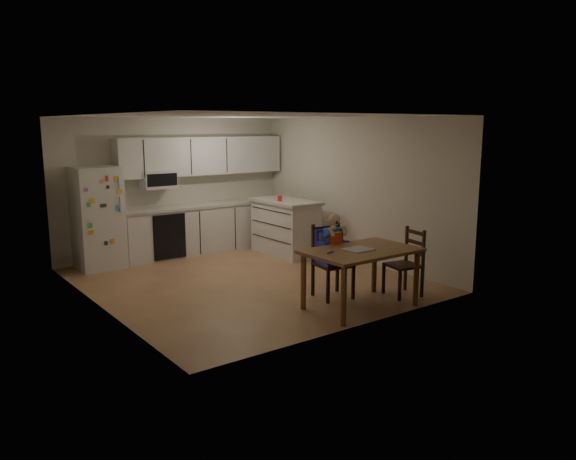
% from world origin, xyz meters
% --- Properties ---
extents(room, '(4.52, 5.01, 2.51)m').
position_xyz_m(room, '(0.00, 0.48, 1.25)').
color(room, '#966645').
rests_on(room, ground).
extents(refrigerator, '(0.72, 0.70, 1.70)m').
position_xyz_m(refrigerator, '(-1.55, 2.15, 0.85)').
color(refrigerator, silver).
rests_on(refrigerator, ground).
extents(kitchen_run, '(3.37, 0.62, 2.15)m').
position_xyz_m(kitchen_run, '(0.50, 2.24, 0.88)').
color(kitchen_run, silver).
rests_on(kitchen_run, ground).
extents(kitchen_island, '(0.72, 1.38, 1.02)m').
position_xyz_m(kitchen_island, '(1.55, 1.08, 0.51)').
color(kitchen_island, silver).
rests_on(kitchen_island, ground).
extents(red_cup, '(0.08, 0.08, 0.10)m').
position_xyz_m(red_cup, '(1.37, 1.01, 1.07)').
color(red_cup, red).
rests_on(red_cup, kitchen_island).
extents(dining_table, '(1.46, 0.94, 0.78)m').
position_xyz_m(dining_table, '(0.50, -2.00, 0.68)').
color(dining_table, brown).
rests_on(dining_table, ground).
extents(napkin, '(0.34, 0.30, 0.01)m').
position_xyz_m(napkin, '(0.44, -2.00, 0.79)').
color(napkin, '#A6A5AA').
rests_on(napkin, dining_table).
extents(toddler_spoon, '(0.12, 0.06, 0.02)m').
position_xyz_m(toddler_spoon, '(0.03, -1.92, 0.79)').
color(toddler_spoon, '#3028C1').
rests_on(toddler_spoon, dining_table).
extents(chair_booster, '(0.52, 0.52, 1.20)m').
position_xyz_m(chair_booster, '(0.50, -1.41, 0.72)').
color(chair_booster, black).
rests_on(chair_booster, ground).
extents(chair_side, '(0.49, 0.49, 0.95)m').
position_xyz_m(chair_side, '(1.44, -1.99, 0.54)').
color(chair_side, black).
rests_on(chair_side, ground).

